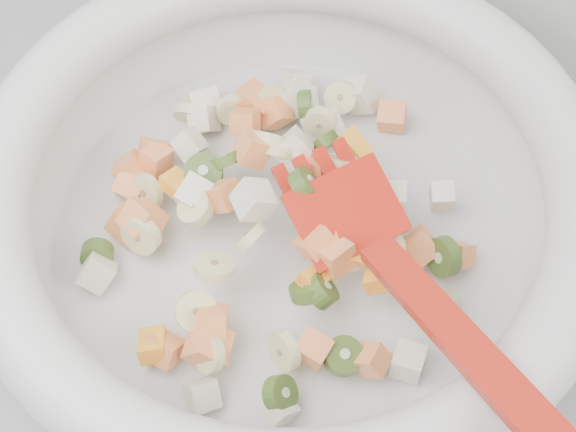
% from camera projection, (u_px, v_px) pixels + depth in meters
% --- Properties ---
extents(mixing_bowl, '(0.46, 0.42, 0.16)m').
position_uv_depth(mixing_bowl, '(288.00, 204.00, 0.58)').
color(mixing_bowl, silver).
rests_on(mixing_bowl, counter).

